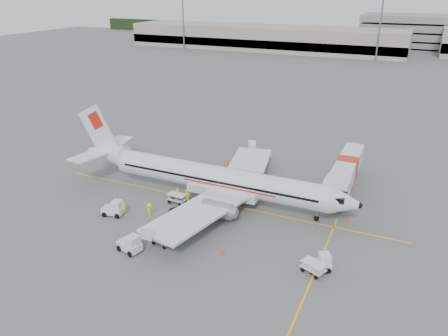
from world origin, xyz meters
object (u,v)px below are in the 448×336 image
at_px(belt_loader, 187,207).
at_px(tug_aft, 113,208).
at_px(aircraft, 218,163).
at_px(tug_mid, 129,243).
at_px(jet_bridge, 346,175).
at_px(tug_fore, 319,262).

bearing_deg(belt_loader, tug_aft, -169.62).
relative_size(belt_loader, tug_aft, 2.06).
distance_m(aircraft, tug_mid, 14.53).
distance_m(jet_bridge, tug_fore, 18.13).
bearing_deg(tug_aft, belt_loader, 8.64).
height_order(tug_fore, tug_mid, tug_mid).
height_order(jet_bridge, tug_fore, jet_bridge).
height_order(belt_loader, tug_mid, belt_loader).
relative_size(aircraft, tug_fore, 16.54).
height_order(tug_fore, tug_aft, tug_aft).
height_order(jet_bridge, tug_aft, jet_bridge).
distance_m(tug_fore, tug_aft, 23.80).
xyz_separation_m(aircraft, belt_loader, (-1.34, -5.31, -3.64)).
bearing_deg(aircraft, jet_bridge, 34.27).
bearing_deg(tug_mid, belt_loader, 90.54).
bearing_deg(tug_fore, tug_mid, 166.59).
height_order(belt_loader, tug_fore, belt_loader).
xyz_separation_m(belt_loader, tug_mid, (-2.00, -8.25, -0.38)).
distance_m(aircraft, tug_fore, 17.47).
bearing_deg(belt_loader, jet_bridge, 34.07).
xyz_separation_m(aircraft, tug_aft, (-9.39, -8.28, -4.04)).
relative_size(tug_mid, tug_aft, 1.03).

